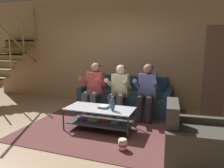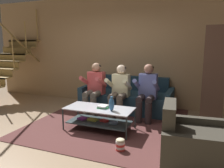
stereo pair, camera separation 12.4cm
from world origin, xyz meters
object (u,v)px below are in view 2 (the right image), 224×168
(vase, at_px, (112,104))
(bookshelf, at_px, (217,89))
(person_seated_right, at_px, (147,90))
(popcorn_tub, at_px, (120,145))
(couch, at_px, (127,99))
(person_seated_middle, at_px, (119,89))
(person_seated_left, at_px, (94,86))
(book_stack, at_px, (103,107))
(armchair, at_px, (194,145))
(coffee_table, at_px, (99,115))

(vase, distance_m, bookshelf, 1.98)
(person_seated_right, bearing_deg, popcorn_tub, -92.05)
(couch, distance_m, person_seated_middle, 0.67)
(person_seated_left, distance_m, book_stack, 1.08)
(popcorn_tub, bearing_deg, armchair, 0.79)
(person_seated_middle, bearing_deg, vase, -78.82)
(bookshelf, bearing_deg, coffee_table, -159.66)
(person_seated_right, height_order, armchair, person_seated_right)
(coffee_table, bearing_deg, book_stack, 22.56)
(person_seated_middle, distance_m, person_seated_right, 0.62)
(person_seated_left, relative_size, popcorn_tub, 6.04)
(person_seated_middle, xyz_separation_m, armchair, (1.62, -1.55, -0.36))
(vase, distance_m, popcorn_tub, 0.83)
(person_seated_middle, distance_m, coffee_table, 0.97)
(armchair, bearing_deg, person_seated_middle, 136.31)
(couch, xyz_separation_m, bookshelf, (1.97, -0.70, 0.52))
(coffee_table, relative_size, popcorn_tub, 6.57)
(couch, xyz_separation_m, person_seated_middle, (-0.00, -0.56, 0.36))
(couch, relative_size, person_seated_right, 1.85)
(coffee_table, bearing_deg, person_seated_left, 120.42)
(person_seated_left, xyz_separation_m, bookshelf, (2.59, -0.14, 0.14))
(vase, height_order, bookshelf, bookshelf)
(vase, relative_size, popcorn_tub, 1.34)
(person_seated_left, distance_m, bookshelf, 2.60)
(person_seated_left, bearing_deg, couch, 41.88)
(person_seated_middle, relative_size, person_seated_right, 0.97)
(couch, bearing_deg, vase, -82.84)
(person_seated_right, bearing_deg, bookshelf, -6.00)
(person_seated_right, distance_m, coffee_table, 1.21)
(bookshelf, bearing_deg, popcorn_tub, -134.48)
(armchair, bearing_deg, book_stack, 157.59)
(person_seated_right, distance_m, vase, 1.08)
(person_seated_right, relative_size, book_stack, 5.08)
(popcorn_tub, bearing_deg, bookshelf, 45.52)
(coffee_table, bearing_deg, armchair, -20.67)
(person_seated_right, relative_size, bookshelf, 0.63)
(person_seated_middle, distance_m, vase, 1.00)
(vase, height_order, armchair, armchair)
(person_seated_middle, height_order, coffee_table, person_seated_middle)
(book_stack, distance_m, popcorn_tub, 0.97)
(person_seated_middle, relative_size, popcorn_tub, 5.92)
(book_stack, bearing_deg, bookshelf, 20.26)
(vase, bearing_deg, popcorn_tub, -57.33)
(vase, bearing_deg, person_seated_left, 129.82)
(couch, distance_m, bookshelf, 2.15)
(couch, height_order, person_seated_left, person_seated_left)
(person_seated_right, relative_size, vase, 4.57)
(coffee_table, distance_m, bookshelf, 2.26)
(bookshelf, bearing_deg, person_seated_right, 174.00)
(person_seated_right, height_order, bookshelf, bookshelf)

